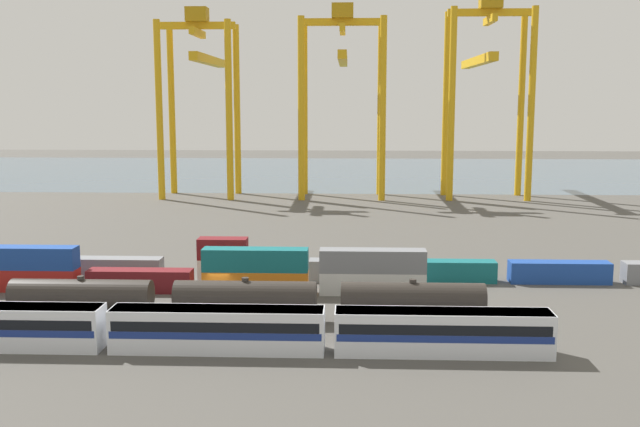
{
  "coord_description": "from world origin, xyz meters",
  "views": [
    {
      "loc": [
        14.82,
        -79.82,
        21.83
      ],
      "look_at": [
        10.34,
        30.18,
        4.96
      ],
      "focal_mm": 41.09,
      "sensor_mm": 36.0,
      "label": 1
    }
  ],
  "objects_px": {
    "gantry_crane_west": "(201,82)",
    "gantry_crane_central": "(342,80)",
    "passenger_train": "(218,328)",
    "freight_tank_row": "(163,300)",
    "shipping_container_4": "(256,282)",
    "gantry_crane_east": "(485,77)"
  },
  "relations": [
    {
      "from": "gantry_crane_west",
      "to": "gantry_crane_central",
      "type": "bearing_deg",
      "value": 0.23
    },
    {
      "from": "passenger_train",
      "to": "freight_tank_row",
      "type": "bearing_deg",
      "value": 128.77
    },
    {
      "from": "shipping_container_4",
      "to": "gantry_crane_central",
      "type": "height_order",
      "value": "gantry_crane_central"
    },
    {
      "from": "passenger_train",
      "to": "shipping_container_4",
      "type": "xyz_separation_m",
      "value": [
        0.79,
        20.01,
        -0.84
      ]
    },
    {
      "from": "freight_tank_row",
      "to": "gantry_crane_central",
      "type": "height_order",
      "value": "gantry_crane_central"
    },
    {
      "from": "shipping_container_4",
      "to": "gantry_crane_central",
      "type": "xyz_separation_m",
      "value": [
        8.95,
        89.1,
        25.52
      ]
    },
    {
      "from": "freight_tank_row",
      "to": "gantry_crane_central",
      "type": "distance_m",
      "value": 104.63
    },
    {
      "from": "passenger_train",
      "to": "shipping_container_4",
      "type": "relative_size",
      "value": 4.82
    },
    {
      "from": "gantry_crane_west",
      "to": "gantry_crane_central",
      "type": "relative_size",
      "value": 0.99
    },
    {
      "from": "shipping_container_4",
      "to": "gantry_crane_west",
      "type": "relative_size",
      "value": 0.28
    },
    {
      "from": "passenger_train",
      "to": "gantry_crane_central",
      "type": "relative_size",
      "value": 1.34
    },
    {
      "from": "shipping_container_4",
      "to": "gantry_crane_east",
      "type": "relative_size",
      "value": 0.27
    },
    {
      "from": "shipping_container_4",
      "to": "freight_tank_row",
      "type": "bearing_deg",
      "value": -125.16
    },
    {
      "from": "passenger_train",
      "to": "gantry_crane_east",
      "type": "distance_m",
      "value": 120.13
    },
    {
      "from": "gantry_crane_east",
      "to": "gantry_crane_west",
      "type": "bearing_deg",
      "value": -179.53
    },
    {
      "from": "passenger_train",
      "to": "freight_tank_row",
      "type": "xyz_separation_m",
      "value": [
        -7.09,
        8.83,
        0.01
      ]
    },
    {
      "from": "gantry_crane_central",
      "to": "freight_tank_row",
      "type": "bearing_deg",
      "value": -99.53
    },
    {
      "from": "shipping_container_4",
      "to": "gantry_crane_east",
      "type": "bearing_deg",
      "value": 65.05
    },
    {
      "from": "passenger_train",
      "to": "gantry_crane_west",
      "type": "relative_size",
      "value": 1.36
    },
    {
      "from": "gantry_crane_west",
      "to": "gantry_crane_central",
      "type": "xyz_separation_m",
      "value": [
        32.68,
        0.13,
        0.41
      ]
    },
    {
      "from": "gantry_crane_west",
      "to": "freight_tank_row",
      "type": "bearing_deg",
      "value": -81.01
    },
    {
      "from": "freight_tank_row",
      "to": "gantry_crane_east",
      "type": "distance_m",
      "value": 115.01
    }
  ]
}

